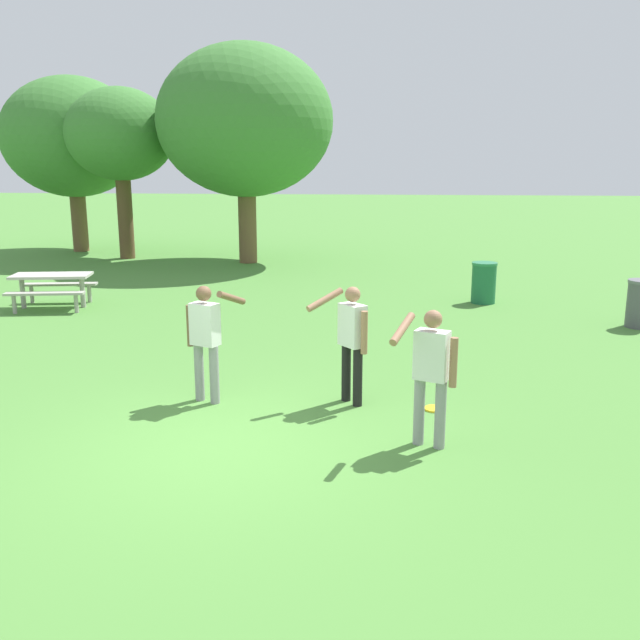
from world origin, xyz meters
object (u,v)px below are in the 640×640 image
tree_tall_left (73,138)px  picnic_table_near (52,283)px  person_bystander (351,336)px  frisbee (434,409)px  tree_far_right (245,122)px  person_thrower (431,368)px  tree_broad_center (120,136)px  trash_can_further_along (484,283)px  person_catcher (206,334)px

tree_tall_left → picnic_table_near: bearing=-69.3°
picnic_table_near → person_bystander: bearing=-38.9°
picnic_table_near → frisbee: bearing=-35.5°
tree_far_right → picnic_table_near: bearing=-112.0°
person_thrower → tree_tall_left: bearing=124.9°
picnic_table_near → tree_broad_center: 8.86m
person_bystander → frisbee: 1.49m
trash_can_further_along → tree_broad_center: tree_broad_center is taller
person_thrower → trash_can_further_along: person_thrower is taller
picnic_table_near → tree_broad_center: size_ratio=0.34×
person_thrower → person_catcher: 3.24m
tree_broad_center → person_bystander: bearing=-58.7°
trash_can_further_along → tree_tall_left: (-13.48, 8.23, 3.56)m
person_thrower → picnic_table_near: (-8.06, 7.09, -0.40)m
frisbee → tree_far_right: bearing=111.3°
person_catcher → tree_tall_left: 18.09m
frisbee → trash_can_further_along: 7.53m
person_catcher → tree_far_right: bearing=98.9°
frisbee → picnic_table_near: 10.10m
person_thrower → trash_can_further_along: bearing=78.5°
frisbee → tree_broad_center: size_ratio=0.05×
person_catcher → picnic_table_near: bearing=131.2°
person_bystander → tree_far_right: size_ratio=0.24×
tree_tall_left → tree_far_right: size_ratio=0.90×
person_thrower → frisbee: (0.15, 1.24, -0.95)m
picnic_table_near → trash_can_further_along: trash_can_further_along is taller
person_bystander → picnic_table_near: person_bystander is taller
picnic_table_near → tree_broad_center: tree_broad_center is taller
person_catcher → tree_broad_center: tree_broad_center is taller
person_catcher → person_bystander: same height
person_thrower → frisbee: 1.57m
tree_broad_center → person_catcher: bearing=-65.3°
tree_tall_left → frisbee: bearing=-52.6°
person_catcher → trash_can_further_along: 8.71m
tree_far_right → person_thrower: bearing=-70.9°
person_thrower → tree_broad_center: size_ratio=0.29×
frisbee → person_catcher: bearing=179.3°
person_bystander → tree_tall_left: (-10.75, 15.42, 3.08)m
person_bystander → tree_far_right: 14.21m
picnic_table_near → tree_tall_left: bearing=110.7°
person_bystander → trash_can_further_along: bearing=69.2°
tree_tall_left → tree_far_right: (6.69, -2.26, 0.41)m
person_catcher → tree_broad_center: size_ratio=0.29×
frisbee → person_bystander: bearing=172.5°
person_catcher → tree_far_right: 13.88m
trash_can_further_along → person_catcher: bearing=-122.9°
person_thrower → picnic_table_near: 10.75m
tree_tall_left → person_thrower: bearing=-55.1°
person_thrower → person_bystander: 1.71m
tree_broad_center → tree_far_right: tree_far_right is taller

